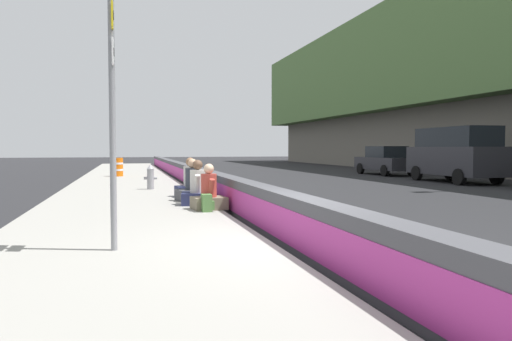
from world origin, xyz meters
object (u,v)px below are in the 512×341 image
seated_person_rear (193,188)px  parked_car_third (455,153)px  seated_person_middle (198,191)px  seated_person_foreground (209,195)px  route_sign_post (113,105)px  seated_person_far (190,184)px  fire_hydrant (150,177)px  parked_car_fourth (385,160)px  backpack (207,203)px  construction_barrel (118,167)px

seated_person_rear → parked_car_third: (5.86, -13.02, 0.85)m
seated_person_middle → parked_car_third: parked_car_third is taller
seated_person_foreground → parked_car_third: bearing=-58.8°
route_sign_post → parked_car_third: 19.22m
seated_person_far → seated_person_foreground: bearing=-179.2°
seated_person_foreground → seated_person_far: seated_person_far is taller
seated_person_foreground → fire_hydrant: bearing=10.2°
parked_car_third → parked_car_fourth: parked_car_third is taller
parked_car_third → seated_person_rear: bearing=114.2°
seated_person_middle → parked_car_fourth: bearing=-44.8°
parked_car_third → seated_person_middle: bearing=117.7°
backpack → parked_car_fourth: (14.64, -13.12, 0.53)m
construction_barrel → parked_car_fourth: 15.35m
seated_person_foreground → seated_person_far: 3.14m
fire_hydrant → seated_person_foreground: size_ratio=0.81×
seated_person_rear → backpack: 2.38m
seated_person_foreground → parked_car_third: 15.10m
route_sign_post → seated_person_middle: 5.81m
seated_person_middle → backpack: (-1.40, -0.01, -0.17)m
fire_hydrant → construction_barrel: bearing=8.4°
construction_barrel → parked_car_fourth: bearing=-91.0°
construction_barrel → parked_car_third: (-6.67, -15.23, 0.73)m
backpack → seated_person_rear: bearing=0.3°
construction_barrel → parked_car_fourth: (-0.26, -15.34, 0.24)m
seated_person_far → parked_car_third: bearing=-70.1°
seated_person_far → parked_car_fourth: size_ratio=0.26×
seated_person_rear → parked_car_fourth: bearing=-46.9°
seated_person_rear → construction_barrel: size_ratio=1.23×
fire_hydrant → seated_person_middle: seated_person_middle is taller
route_sign_post → fire_hydrant: route_sign_post is taller
backpack → parked_car_fourth: size_ratio=0.09×
fire_hydrant → seated_person_rear: 4.18m
seated_person_foreground → parked_car_fourth: parked_car_fourth is taller
route_sign_post → backpack: bearing=-27.2°
parked_car_fourth → fire_hydrant: bearing=120.2°
seated_person_rear → parked_car_fourth: 17.97m
seated_person_rear → parked_car_third: 14.30m
seated_person_rear → parked_car_third: bearing=-65.8°
route_sign_post → seated_person_rear: (6.17, -1.94, -1.71)m
seated_person_far → parked_car_third: 13.78m
backpack → construction_barrel: bearing=8.5°
fire_hydrant → backpack: fire_hydrant is taller
seated_person_foreground → seated_person_middle: (0.99, 0.13, 0.02)m
parked_car_third → parked_car_fourth: size_ratio=1.14×
fire_hydrant → parked_car_fourth: bearing=-59.8°
parked_car_fourth → construction_barrel: bearing=89.0°
seated_person_foreground → seated_person_rear: bearing=3.7°
seated_person_far → parked_car_fourth: 17.13m
fire_hydrant → seated_person_rear: seated_person_rear is taller
construction_barrel → seated_person_foreground: bearing=-170.8°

